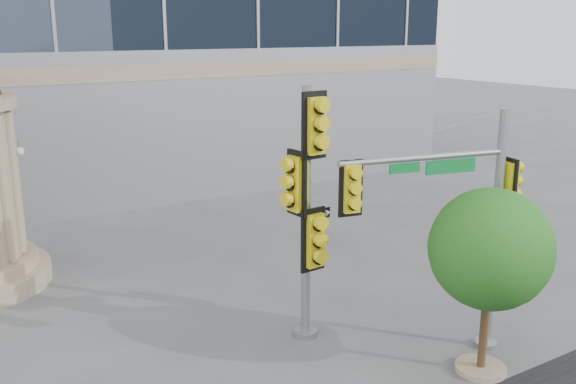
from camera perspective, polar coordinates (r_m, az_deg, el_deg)
ground at (r=13.67m, az=4.86°, el=-15.53°), size 120.00×120.00×0.00m
main_signal_pole at (r=13.48m, az=14.97°, el=-1.43°), size 4.01×1.16×5.24m
secondary_signal_pole at (r=13.67m, az=1.74°, el=-0.42°), size 0.99×0.73×5.64m
street_tree at (r=13.20m, az=17.58°, el=-5.22°), size 2.47×2.41×3.84m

